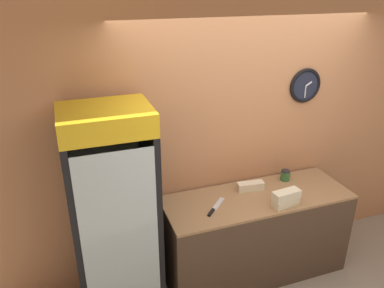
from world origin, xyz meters
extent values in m
cube|color=tan|center=(0.00, 1.25, 1.35)|extent=(5.20, 0.06, 2.70)
torus|color=black|center=(0.63, 1.20, 1.83)|extent=(0.34, 0.04, 0.34)
cylinder|color=#1E2338|center=(0.63, 1.20, 1.83)|extent=(0.28, 0.01, 0.28)
cube|color=white|center=(0.66, 1.19, 1.85)|extent=(0.07, 0.01, 0.05)
cube|color=white|center=(0.63, 1.19, 1.77)|extent=(0.01, 0.01, 0.12)
cube|color=#4C3828|center=(0.00, 0.87, 0.43)|extent=(1.82, 0.65, 0.86)
cube|color=#9E754C|center=(0.00, 0.87, 0.88)|extent=(1.82, 0.65, 0.02)
cube|color=black|center=(-1.35, 1.18, 0.88)|extent=(0.69, 0.04, 1.75)
cube|color=black|center=(-1.67, 0.88, 0.88)|extent=(0.05, 0.63, 1.75)
cube|color=black|center=(-1.04, 0.88, 0.88)|extent=(0.05, 0.63, 1.75)
cube|color=white|center=(-1.35, 1.15, 0.88)|extent=(0.59, 0.02, 1.65)
cube|color=silver|center=(-1.35, 0.56, 0.88)|extent=(0.59, 0.01, 1.65)
cube|color=gold|center=(-1.35, 0.85, 1.84)|extent=(0.69, 0.56, 0.18)
cube|color=silver|center=(-1.35, 0.86, 0.49)|extent=(0.57, 0.51, 0.01)
cube|color=silver|center=(-1.35, 0.86, 0.89)|extent=(0.57, 0.51, 0.01)
cube|color=silver|center=(-1.35, 0.86, 1.28)|extent=(0.57, 0.51, 0.01)
cylinder|color=#B2231E|center=(-1.32, 0.66, 0.57)|extent=(0.07, 0.07, 0.14)
cylinder|color=#B2231E|center=(-1.32, 0.66, 0.66)|extent=(0.03, 0.03, 0.06)
cylinder|color=navy|center=(-1.46, 0.65, 1.34)|extent=(0.06, 0.06, 0.11)
cylinder|color=navy|center=(-1.46, 0.65, 1.42)|extent=(0.03, 0.03, 0.05)
cylinder|color=gold|center=(-1.21, 0.65, 1.37)|extent=(0.07, 0.07, 0.17)
cylinder|color=gold|center=(-1.21, 0.65, 1.49)|extent=(0.03, 0.03, 0.07)
cylinder|color=#5B2D19|center=(-1.41, 0.65, 0.58)|extent=(0.06, 0.06, 0.16)
cylinder|color=#5B2D19|center=(-1.41, 0.65, 0.69)|extent=(0.02, 0.02, 0.07)
cylinder|color=#72337F|center=(-1.52, 0.65, 0.97)|extent=(0.06, 0.06, 0.16)
cylinder|color=#72337F|center=(-1.52, 0.65, 1.09)|extent=(0.02, 0.02, 0.07)
cylinder|color=#2D6B38|center=(-1.39, 0.65, 0.96)|extent=(0.06, 0.06, 0.13)
cylinder|color=#2D6B38|center=(-1.39, 0.65, 1.05)|extent=(0.02, 0.02, 0.06)
cylinder|color=navy|center=(-1.31, 0.66, 1.36)|extent=(0.08, 0.08, 0.14)
cylinder|color=navy|center=(-1.31, 0.66, 1.46)|extent=(0.03, 0.03, 0.06)
cylinder|color=#5B2D19|center=(-1.52, 0.65, 0.57)|extent=(0.06, 0.06, 0.14)
cylinder|color=#5B2D19|center=(-1.52, 0.65, 0.67)|extent=(0.02, 0.02, 0.06)
cylinder|color=navy|center=(-1.21, 0.65, 0.56)|extent=(0.07, 0.07, 0.11)
cylinder|color=navy|center=(-1.21, 0.65, 0.64)|extent=(0.03, 0.03, 0.05)
cube|color=beige|center=(0.16, 0.65, 0.93)|extent=(0.27, 0.14, 0.08)
cube|color=beige|center=(0.16, 0.65, 1.00)|extent=(0.27, 0.13, 0.08)
cube|color=beige|center=(-0.01, 1.01, 0.93)|extent=(0.27, 0.12, 0.08)
cube|color=silver|center=(-0.41, 0.87, 0.89)|extent=(0.19, 0.19, 0.00)
cube|color=black|center=(-0.53, 0.75, 0.90)|extent=(0.09, 0.10, 0.02)
cylinder|color=#336B38|center=(0.42, 1.06, 0.94)|extent=(0.10, 0.10, 0.10)
cylinder|color=#262628|center=(0.42, 1.06, 0.99)|extent=(0.09, 0.09, 0.01)
camera|label=1|loc=(-1.62, -1.81, 2.78)|focal=35.00mm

